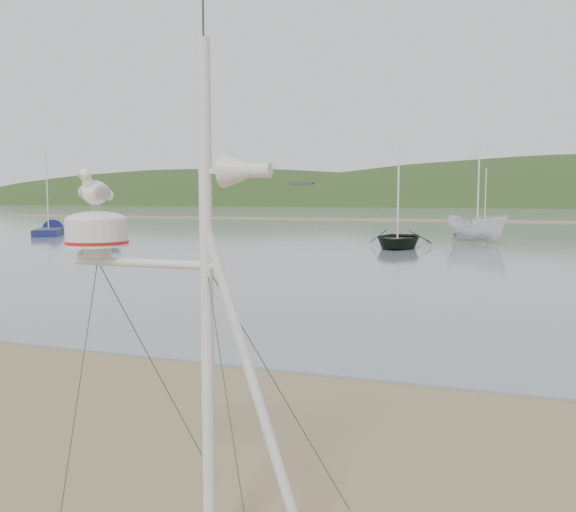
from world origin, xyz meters
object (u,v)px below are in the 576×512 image
(boat_dark, at_px, (398,203))
(boat_white, at_px, (478,205))
(mast_rig, at_px, (198,409))
(boat_red, at_px, (98,216))
(sailboat_dark_mid, at_px, (487,229))
(sailboat_blue_near, at_px, (52,230))

(boat_dark, xyz_separation_m, boat_white, (3.96, 5.67, -0.16))
(mast_rig, height_order, boat_red, mast_rig)
(boat_white, xyz_separation_m, sailboat_dark_mid, (0.26, 11.98, -2.08))
(mast_rig, xyz_separation_m, boat_red, (-22.25, 28.31, 0.47))
(sailboat_blue_near, bearing_deg, boat_red, -33.15)
(boat_dark, xyz_separation_m, boat_red, (-18.81, -1.30, -0.89))
(boat_white, bearing_deg, sailboat_blue_near, 132.91)
(mast_rig, bearing_deg, boat_white, 89.16)
(sailboat_dark_mid, bearing_deg, boat_dark, -103.46)
(boat_white, distance_m, sailboat_dark_mid, 12.16)
(boat_dark, bearing_deg, sailboat_dark_mid, 73.09)
(mast_rig, distance_m, sailboat_blue_near, 45.80)
(boat_red, relative_size, sailboat_blue_near, 0.47)
(boat_red, relative_size, sailboat_dark_mid, 0.57)
(boat_dark, distance_m, boat_white, 6.92)
(sailboat_dark_mid, distance_m, sailboat_blue_near, 34.29)
(mast_rig, bearing_deg, sailboat_blue_near, 132.26)
(sailboat_dark_mid, bearing_deg, boat_red, -140.56)
(boat_red, bearing_deg, boat_white, 40.15)
(boat_white, height_order, sailboat_dark_mid, sailboat_dark_mid)
(boat_dark, xyz_separation_m, sailboat_blue_near, (-27.35, 4.27, -2.23))
(boat_red, height_order, sailboat_blue_near, sailboat_blue_near)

